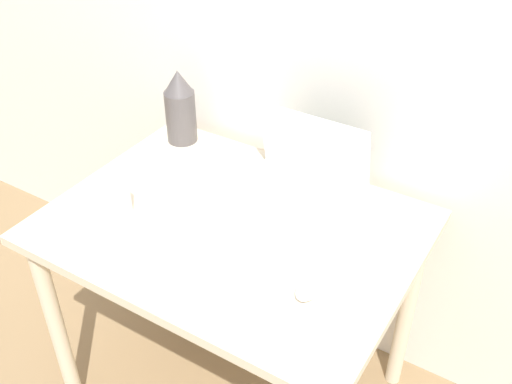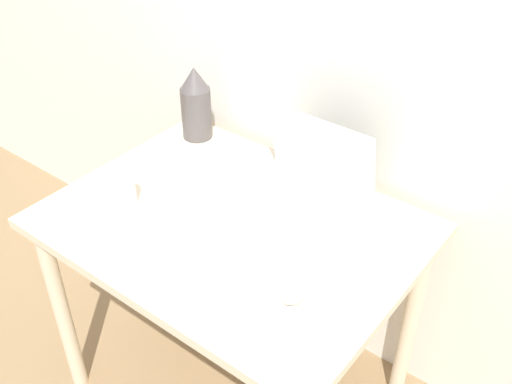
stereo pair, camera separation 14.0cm
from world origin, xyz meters
TOP-DOWN VIEW (x-y plane):
  - desk at (0.00, 0.37)m, footprint 1.00×0.75m
  - laptop at (0.10, 0.61)m, footprint 0.34×0.23m
  - keyboard at (0.01, 0.25)m, footprint 0.45×0.21m
  - mouse at (0.30, 0.25)m, footprint 0.05×0.09m
  - vase at (-0.39, 0.66)m, footprint 0.10×0.10m
  - mug at (-0.30, 0.24)m, footprint 0.09×0.09m

SIDE VIEW (x-z plane):
  - desk at x=0.00m, z-range 0.26..0.99m
  - keyboard at x=0.01m, z-range 0.73..0.75m
  - mouse at x=0.30m, z-range 0.73..0.76m
  - mug at x=-0.30m, z-range 0.73..0.83m
  - laptop at x=0.10m, z-range 0.66..0.90m
  - vase at x=-0.39m, z-range 0.72..0.98m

